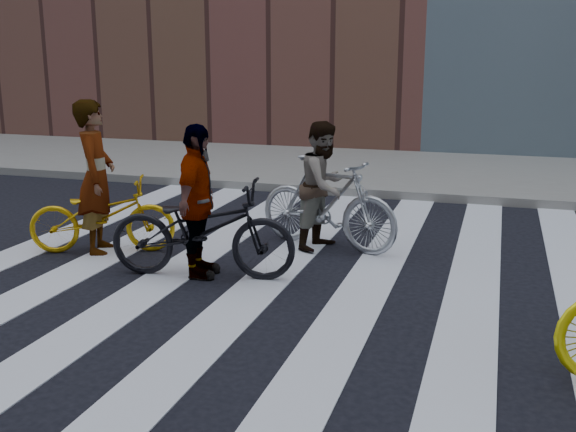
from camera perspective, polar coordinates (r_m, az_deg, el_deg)
The scene contains 9 objects.
ground at distance 7.06m, azimuth 1.52°, elevation -6.74°, with size 100.00×100.00×0.00m, color black.
sidewalk_far at distance 14.18m, azimuth 9.94°, elevation 3.74°, with size 100.00×5.00×0.15m, color gray.
zebra_crosswalk at distance 7.05m, azimuth 1.52°, elevation -6.70°, with size 8.25×10.00×0.01m.
bike_yellow_left at distance 8.76m, azimuth -15.46°, elevation 0.05°, with size 0.63×1.80×0.95m, color #DEA70C.
bike_silver_mid at distance 8.60m, azimuth 3.36°, elevation 1.11°, with size 0.56×1.98×1.19m, color #A9ADB3.
bike_dark_rear at distance 7.54m, azimuth -7.28°, elevation -1.13°, with size 0.73×2.10×1.10m, color black.
rider_left at distance 8.69m, azimuth -15.94°, elevation 3.18°, with size 0.70×0.46×1.92m, color slate.
rider_mid at distance 8.57m, azimuth 3.05°, elevation 2.58°, with size 0.79×0.62×1.63m, color slate.
rider_rear at distance 7.48m, azimuth -7.70°, elevation 1.19°, with size 1.01×0.42×1.72m, color slate.
Camera 1 is at (1.81, -6.36, 2.45)m, focal length 42.00 mm.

